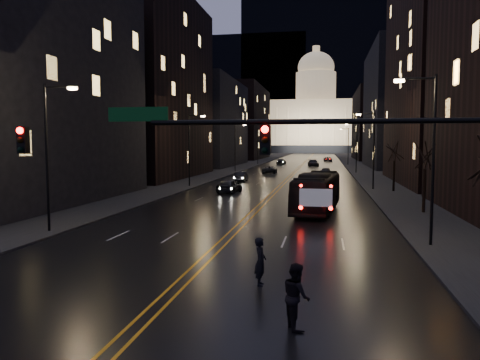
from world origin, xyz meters
The scene contains 36 objects.
ground centered at (0.00, 0.00, 0.00)m, with size 900.00×900.00×0.00m, color black.
road centered at (0.00, 130.00, 0.01)m, with size 20.00×320.00×0.02m, color black.
sidewalk_left centered at (-14.00, 130.00, 0.08)m, with size 8.00×320.00×0.16m, color black.
sidewalk_right centered at (14.00, 130.00, 0.08)m, with size 8.00×320.00×0.16m, color black.
center_line centered at (0.00, 130.00, 0.03)m, with size 0.62×320.00×0.01m, color orange.
building_left_near centered at (-21.00, 22.00, 11.00)m, with size 12.00×28.00×22.00m, color black.
building_left_mid centered at (-21.00, 54.00, 14.00)m, with size 12.00×30.00×28.00m, color black.
building_left_far centered at (-21.00, 92.00, 10.00)m, with size 12.00×34.00×20.00m, color black.
building_left_dist centered at (-21.00, 140.00, 12.00)m, with size 12.00×40.00×24.00m, color black.
building_right_tall centered at (21.00, 50.00, 19.00)m, with size 12.00×30.00×38.00m, color black.
building_right_mid centered at (21.00, 92.00, 13.00)m, with size 12.00×34.00×26.00m, color black.
building_right_dist centered at (21.00, 140.00, 11.00)m, with size 12.00×40.00×22.00m, color black.
mountain_ridge centered at (40.00, 380.00, 65.00)m, with size 520.00×60.00×130.00m, color black.
capitol centered at (0.00, 250.00, 17.15)m, with size 90.00×50.00×58.50m.
traffic_signal centered at (5.91, 0.00, 5.10)m, with size 17.29×0.45×7.00m.
streetlamp_right_near centered at (10.81, 10.00, 5.08)m, with size 2.13×0.25×9.00m.
streetlamp_left_near centered at (-10.81, 10.00, 5.08)m, with size 2.13×0.25×9.00m.
streetlamp_right_mid centered at (10.81, 40.00, 5.08)m, with size 2.13×0.25×9.00m.
streetlamp_left_mid centered at (-10.81, 40.00, 5.08)m, with size 2.13×0.25×9.00m.
streetlamp_right_far centered at (10.81, 70.00, 5.08)m, with size 2.13×0.25×9.00m.
streetlamp_left_far centered at (-10.81, 70.00, 5.08)m, with size 2.13×0.25×9.00m.
streetlamp_right_dist centered at (10.81, 100.00, 5.08)m, with size 2.13×0.25×9.00m.
streetlamp_left_dist centered at (-10.81, 100.00, 5.08)m, with size 2.13×0.25×9.00m.
tree_right_mid centered at (13.00, 22.00, 4.53)m, with size 2.40×2.40×6.65m.
tree_right_far centered at (13.00, 38.00, 4.53)m, with size 2.40×2.40×6.65m.
bus centered at (4.90, 22.13, 1.55)m, with size 2.61×11.16×3.11m, color black.
oncoming_car_a centered at (-4.71, 34.14, 0.79)m, with size 1.86×4.61×1.57m, color black.
oncoming_car_b centered at (-6.10, 48.97, 0.70)m, with size 1.49×4.26×1.40m, color black.
oncoming_car_c centered at (-4.16, 67.35, 0.69)m, with size 2.28×4.95×1.37m, color black.
oncoming_car_d centered at (-5.36, 102.55, 0.69)m, with size 1.94×4.77×1.39m, color black.
receding_car_a centered at (5.88, 43.76, 0.81)m, with size 1.72×4.92×1.62m, color black.
receding_car_b centered at (5.60, 64.01, 0.67)m, with size 1.59×3.96×1.35m, color black.
receding_car_c centered at (2.86, 93.79, 0.78)m, with size 2.20×5.40×1.57m, color black.
receding_car_d centered at (6.38, 122.95, 0.67)m, with size 2.22×4.81×1.34m, color black.
pedestrian_a centered at (3.08, 1.93, 0.94)m, with size 0.68×0.45×1.88m, color black.
pedestrian_b centered at (4.69, -2.00, 0.99)m, with size 0.96×0.53×1.97m, color black.
Camera 1 is at (5.46, -15.59, 5.52)m, focal length 35.00 mm.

